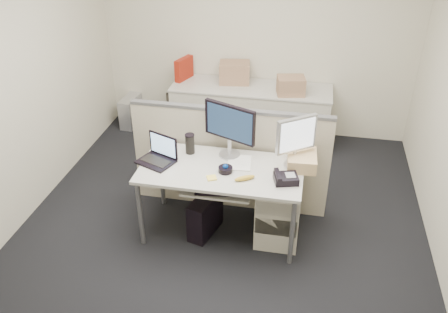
% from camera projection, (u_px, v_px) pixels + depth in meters
% --- Properties ---
extents(floor, '(4.00, 4.50, 0.01)m').
position_uv_depth(floor, '(221.00, 230.00, 4.73)').
color(floor, black).
rests_on(floor, ground).
extents(wall_back, '(4.00, 0.02, 2.70)m').
position_uv_depth(wall_back, '(257.00, 32.00, 5.92)').
color(wall_back, beige).
rests_on(wall_back, ground).
extents(wall_left, '(0.02, 4.50, 2.70)m').
position_uv_depth(wall_left, '(8.00, 89.00, 4.36)').
color(wall_left, beige).
rests_on(wall_left, ground).
extents(desk, '(1.50, 0.75, 0.73)m').
position_uv_depth(desk, '(221.00, 174.00, 4.38)').
color(desk, '#BAB7AF').
rests_on(desk, floor).
extents(keyboard_tray, '(0.62, 0.32, 0.02)m').
position_uv_depth(keyboard_tray, '(217.00, 189.00, 4.25)').
color(keyboard_tray, '#BAB7AF').
rests_on(keyboard_tray, desk).
extents(drawer_pedestal, '(0.40, 0.55, 0.65)m').
position_uv_depth(drawer_pedestal, '(279.00, 207.00, 4.51)').
color(drawer_pedestal, beige).
rests_on(drawer_pedestal, floor).
extents(cubicle_partition, '(2.00, 0.06, 1.10)m').
position_uv_depth(cubicle_partition, '(230.00, 160.00, 4.81)').
color(cubicle_partition, '#B8B295').
rests_on(cubicle_partition, floor).
extents(back_counter, '(2.00, 0.60, 0.72)m').
position_uv_depth(back_counter, '(251.00, 114.00, 6.16)').
color(back_counter, beige).
rests_on(back_counter, floor).
extents(monitor_main, '(0.57, 0.40, 0.53)m').
position_uv_depth(monitor_main, '(230.00, 131.00, 4.41)').
color(monitor_main, black).
rests_on(monitor_main, desk).
extents(monitor_small, '(0.44, 0.39, 0.49)m').
position_uv_depth(monitor_small, '(296.00, 143.00, 4.27)').
color(monitor_small, '#B7B7BC').
rests_on(monitor_small, desk).
extents(laptop, '(0.40, 0.35, 0.24)m').
position_uv_depth(laptop, '(155.00, 151.00, 4.37)').
color(laptop, black).
rests_on(laptop, desk).
extents(trackball, '(0.13, 0.13, 0.05)m').
position_uv_depth(trackball, '(225.00, 169.00, 4.28)').
color(trackball, black).
rests_on(trackball, desk).
extents(desk_phone, '(0.24, 0.22, 0.07)m').
position_uv_depth(desk_phone, '(286.00, 179.00, 4.14)').
color(desk_phone, black).
rests_on(desk_phone, desk).
extents(paper_stack, '(0.24, 0.29, 0.01)m').
position_uv_depth(paper_stack, '(239.00, 163.00, 4.42)').
color(paper_stack, white).
rests_on(paper_stack, desk).
extents(sticky_pad, '(0.11, 0.11, 0.01)m').
position_uv_depth(sticky_pad, '(212.00, 178.00, 4.20)').
color(sticky_pad, '#FFDF51').
rests_on(sticky_pad, desk).
extents(travel_mug, '(0.11, 0.11, 0.19)m').
position_uv_depth(travel_mug, '(190.00, 144.00, 4.54)').
color(travel_mug, black).
rests_on(travel_mug, desk).
extents(banana, '(0.19, 0.14, 0.04)m').
position_uv_depth(banana, '(245.00, 178.00, 4.17)').
color(banana, gold).
rests_on(banana, desk).
extents(cellphone, '(0.07, 0.10, 0.01)m').
position_uv_depth(cellphone, '(228.00, 157.00, 4.51)').
color(cellphone, black).
rests_on(cellphone, desk).
extents(manila_folders, '(0.28, 0.35, 0.13)m').
position_uv_depth(manila_folders, '(302.00, 160.00, 4.35)').
color(manila_folders, '#CFB77E').
rests_on(manila_folders, desk).
extents(keyboard, '(0.48, 0.22, 0.03)m').
position_uv_depth(keyboard, '(222.00, 190.00, 4.20)').
color(keyboard, black).
rests_on(keyboard, keyboard_tray).
extents(pc_tower_desk, '(0.28, 0.46, 0.40)m').
position_uv_depth(pc_tower_desk, '(205.00, 215.00, 4.60)').
color(pc_tower_desk, black).
rests_on(pc_tower_desk, floor).
extents(pc_tower_spare_dark, '(0.34, 0.52, 0.45)m').
position_uv_depth(pc_tower_spare_dark, '(175.00, 115.00, 6.46)').
color(pc_tower_spare_dark, black).
rests_on(pc_tower_spare_dark, floor).
extents(pc_tower_spare_silver, '(0.20, 0.44, 0.41)m').
position_uv_depth(pc_tower_spare_silver, '(131.00, 111.00, 6.61)').
color(pc_tower_spare_silver, '#B7B7BC').
rests_on(pc_tower_spare_silver, floor).
extents(cardboard_box_left, '(0.42, 0.34, 0.28)m').
position_uv_depth(cardboard_box_left, '(235.00, 73.00, 6.04)').
color(cardboard_box_left, '#916D53').
rests_on(cardboard_box_left, back_counter).
extents(cardboard_box_right, '(0.37, 0.31, 0.24)m').
position_uv_depth(cardboard_box_right, '(291.00, 86.00, 5.73)').
color(cardboard_box_right, '#916D53').
rests_on(cardboard_box_right, back_counter).
extents(red_binder, '(0.18, 0.33, 0.30)m').
position_uv_depth(red_binder, '(184.00, 69.00, 6.13)').
color(red_binder, maroon).
rests_on(red_binder, back_counter).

